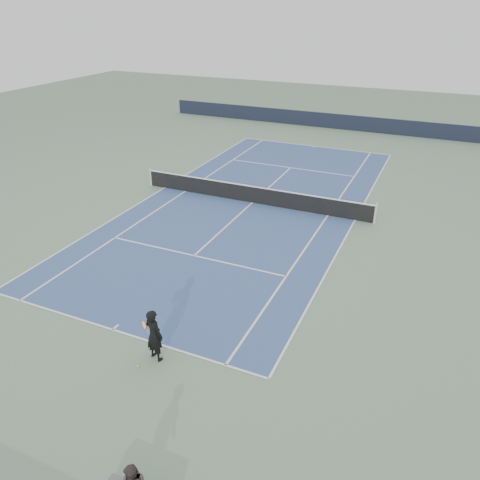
% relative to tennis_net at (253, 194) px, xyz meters
% --- Properties ---
extents(ground, '(80.00, 80.00, 0.00)m').
position_rel_tennis_net_xyz_m(ground, '(0.00, 0.00, -0.50)').
color(ground, slate).
extents(court_surface, '(10.97, 23.77, 0.01)m').
position_rel_tennis_net_xyz_m(court_surface, '(0.00, 0.00, -0.50)').
color(court_surface, '#374F83').
rests_on(court_surface, ground).
extents(tennis_net, '(12.90, 0.10, 1.07)m').
position_rel_tennis_net_xyz_m(tennis_net, '(0.00, 0.00, 0.00)').
color(tennis_net, silver).
rests_on(tennis_net, ground).
extents(windscreen_far, '(30.00, 0.25, 1.20)m').
position_rel_tennis_net_xyz_m(windscreen_far, '(0.00, 17.88, 0.10)').
color(windscreen_far, black).
rests_on(windscreen_far, ground).
extents(tennis_player, '(0.83, 0.62, 1.73)m').
position_rel_tennis_net_xyz_m(tennis_player, '(2.05, -12.43, 0.36)').
color(tennis_player, black).
rests_on(tennis_player, ground).
extents(tennis_ball, '(0.07, 0.07, 0.07)m').
position_rel_tennis_net_xyz_m(tennis_ball, '(1.79, -13.00, -0.47)').
color(tennis_ball, '#C7E72F').
rests_on(tennis_ball, ground).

